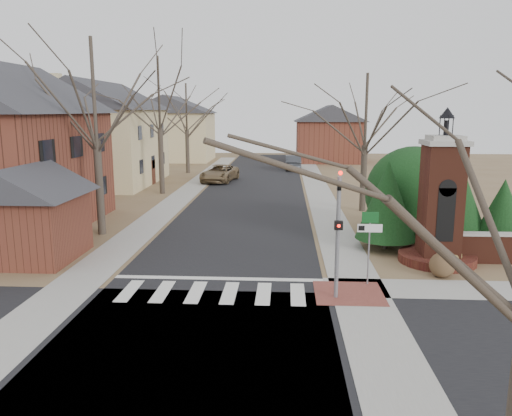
# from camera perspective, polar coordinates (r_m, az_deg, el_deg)

# --- Properties ---
(ground) EXTENTS (120.00, 120.00, 0.00)m
(ground) POSITION_cam_1_polar(r_m,az_deg,el_deg) (17.21, -5.35, -10.58)
(ground) COLOR brown
(ground) RESTS_ON ground
(main_street) EXTENTS (8.00, 70.00, 0.01)m
(main_street) POSITION_cam_1_polar(r_m,az_deg,el_deg) (38.41, -0.45, 1.60)
(main_street) COLOR black
(main_street) RESTS_ON ground
(cross_street) EXTENTS (120.00, 8.00, 0.01)m
(cross_street) POSITION_cam_1_polar(r_m,az_deg,el_deg) (14.50, -7.18, -14.90)
(cross_street) COLOR black
(cross_street) RESTS_ON ground
(crosswalk_zone) EXTENTS (8.00, 2.20, 0.02)m
(crosswalk_zone) POSITION_cam_1_polar(r_m,az_deg,el_deg) (17.94, -4.97, -9.61)
(crosswalk_zone) COLOR silver
(crosswalk_zone) RESTS_ON ground
(stop_bar) EXTENTS (8.00, 0.35, 0.02)m
(stop_bar) POSITION_cam_1_polar(r_m,az_deg,el_deg) (19.34, -4.33, -8.05)
(stop_bar) COLOR silver
(stop_bar) RESTS_ON ground
(sidewalk_right_main) EXTENTS (2.00, 60.00, 0.02)m
(sidewalk_right_main) POSITION_cam_1_polar(r_m,az_deg,el_deg) (38.42, 7.31, 1.52)
(sidewalk_right_main) COLOR gray
(sidewalk_right_main) RESTS_ON ground
(sidewalk_left) EXTENTS (2.00, 60.00, 0.02)m
(sidewalk_left) POSITION_cam_1_polar(r_m,az_deg,el_deg) (39.09, -8.08, 1.66)
(sidewalk_left) COLOR gray
(sidewalk_left) RESTS_ON ground
(curb_apron) EXTENTS (2.40, 2.40, 0.02)m
(curb_apron) POSITION_cam_1_polar(r_m,az_deg,el_deg) (18.10, 10.56, -9.57)
(curb_apron) COLOR brown
(curb_apron) RESTS_ON ground
(traffic_signal_pole) EXTENTS (0.28, 0.41, 4.50)m
(traffic_signal_pole) POSITION_cam_1_polar(r_m,az_deg,el_deg) (16.90, 9.37, -1.90)
(traffic_signal_pole) COLOR slate
(traffic_signal_pole) RESTS_ON ground
(sign_post) EXTENTS (0.90, 0.07, 2.75)m
(sign_post) POSITION_cam_1_polar(r_m,az_deg,el_deg) (18.58, 12.83, -2.86)
(sign_post) COLOR slate
(sign_post) RESTS_ON ground
(brick_gate_monument) EXTENTS (3.20, 3.20, 6.47)m
(brick_gate_monument) POSITION_cam_1_polar(r_m,az_deg,el_deg) (22.19, 20.30, -0.45)
(brick_gate_monument) COLOR #562619
(brick_gate_monument) RESTS_ON ground
(house_stucco_left) EXTENTS (9.80, 12.80, 9.28)m
(house_stucco_left) POSITION_cam_1_polar(r_m,az_deg,el_deg) (45.73, -17.36, 8.40)
(house_stucco_left) COLOR #D5B88E
(house_stucco_left) RESTS_ON ground
(garage_left) EXTENTS (4.80, 4.80, 4.29)m
(garage_left) POSITION_cam_1_polar(r_m,az_deg,el_deg) (23.45, -24.75, -0.02)
(garage_left) COLOR brown
(garage_left) RESTS_ON ground
(house_distant_left) EXTENTS (10.80, 8.80, 8.53)m
(house_distant_left) POSITION_cam_1_polar(r_m,az_deg,el_deg) (65.46, -9.60, 9.11)
(house_distant_left) COLOR #D5B88E
(house_distant_left) RESTS_ON ground
(house_distant_right) EXTENTS (8.80, 8.80, 7.30)m
(house_distant_right) POSITION_cam_1_polar(r_m,az_deg,el_deg) (64.09, 8.33, 8.57)
(house_distant_right) COLOR brown
(house_distant_right) RESTS_ON ground
(evergreen_near) EXTENTS (2.80, 2.80, 4.10)m
(evergreen_near) POSITION_cam_1_polar(r_m,az_deg,el_deg) (23.63, 14.75, 0.87)
(evergreen_near) COLOR #473D33
(evergreen_near) RESTS_ON ground
(evergreen_mid) EXTENTS (3.40, 3.40, 4.70)m
(evergreen_mid) POSITION_cam_1_polar(r_m,az_deg,el_deg) (25.58, 21.53, 1.90)
(evergreen_mid) COLOR #473D33
(evergreen_mid) RESTS_ON ground
(evergreen_far) EXTENTS (2.40, 2.40, 3.30)m
(evergreen_far) POSITION_cam_1_polar(r_m,az_deg,el_deg) (25.47, 26.38, -0.12)
(evergreen_far) COLOR #473D33
(evergreen_far) RESTS_ON ground
(evergreen_mass) EXTENTS (4.80, 4.80, 4.80)m
(evergreen_mass) POSITION_cam_1_polar(r_m,az_deg,el_deg) (26.42, 17.54, 2.00)
(evergreen_mass) COLOR black
(evergreen_mass) RESTS_ON ground
(bare_tree_0) EXTENTS (8.05, 8.05, 11.15)m
(bare_tree_0) POSITION_cam_1_polar(r_m,az_deg,el_deg) (26.59, -18.12, 13.48)
(bare_tree_0) COLOR #473D33
(bare_tree_0) RESTS_ON ground
(bare_tree_1) EXTENTS (8.40, 8.40, 11.64)m
(bare_tree_1) POSITION_cam_1_polar(r_m,az_deg,el_deg) (39.02, -11.08, 13.37)
(bare_tree_1) COLOR #473D33
(bare_tree_1) RESTS_ON ground
(bare_tree_2) EXTENTS (7.35, 7.35, 10.19)m
(bare_tree_2) POSITION_cam_1_polar(r_m,az_deg,el_deg) (51.78, -7.98, 11.74)
(bare_tree_2) COLOR #473D33
(bare_tree_2) RESTS_ON ground
(bare_tree_3) EXTENTS (7.00, 7.00, 9.70)m
(bare_tree_3) POSITION_cam_1_polar(r_m,az_deg,el_deg) (32.20, 12.51, 11.45)
(bare_tree_3) COLOR #473D33
(bare_tree_3) RESTS_ON ground
(pickup_truck) EXTENTS (3.36, 5.78, 1.51)m
(pickup_truck) POSITION_cam_1_polar(r_m,az_deg,el_deg) (45.34, -4.19, 3.99)
(pickup_truck) COLOR olive
(pickup_truck) RESTS_ON ground
(distant_car) EXTENTS (1.67, 4.78, 1.57)m
(distant_car) POSITION_cam_1_polar(r_m,az_deg,el_deg) (54.51, 4.27, 5.21)
(distant_car) COLOR #383B41
(distant_car) RESTS_ON ground
(dry_shrub_left) EXTENTS (0.97, 0.97, 0.97)m
(dry_shrub_left) POSITION_cam_1_polar(r_m,az_deg,el_deg) (20.62, 20.51, -6.13)
(dry_shrub_left) COLOR brown
(dry_shrub_left) RESTS_ON ground
(dry_shrub_right) EXTENTS (0.77, 0.77, 0.77)m
(dry_shrub_right) POSITION_cam_1_polar(r_m,az_deg,el_deg) (22.38, 21.52, -5.14)
(dry_shrub_right) COLOR olive
(dry_shrub_right) RESTS_ON ground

